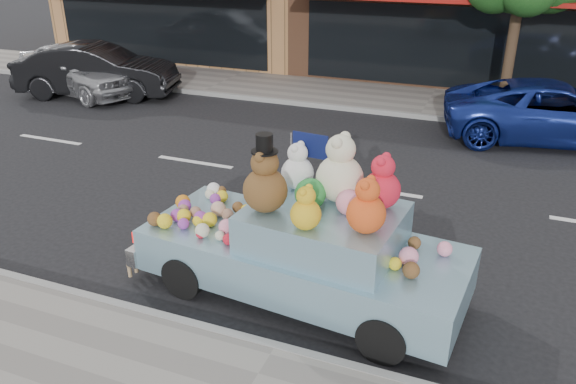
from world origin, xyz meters
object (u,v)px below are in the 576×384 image
at_px(car_dark, 97,70).
at_px(art_car, 305,242).
at_px(car_blue, 555,112).
at_px(car_silver, 79,68).

xyz_separation_m(car_dark, art_car, (9.42, -7.51, 0.04)).
bearing_deg(art_car, car_blue, 73.34).
xyz_separation_m(car_blue, art_car, (-3.31, -8.12, 0.11)).
xyz_separation_m(car_silver, art_car, (10.11, -7.52, 0.04)).
relative_size(car_dark, art_car, 1.02).
xyz_separation_m(car_blue, car_dark, (-12.73, -0.61, 0.08)).
relative_size(car_silver, car_dark, 0.97).
bearing_deg(car_blue, art_car, 147.11).
height_order(car_blue, car_dark, car_dark).
relative_size(car_silver, car_blue, 0.90).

